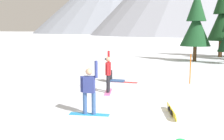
{
  "coord_description": "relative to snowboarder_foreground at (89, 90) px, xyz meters",
  "views": [
    {
      "loc": [
        2.6,
        -8.49,
        3.02
      ],
      "look_at": [
        -2.65,
        4.18,
        1.0
      ],
      "focal_mm": 43.86,
      "sensor_mm": 36.0,
      "label": 1
    }
  ],
  "objects": [
    {
      "name": "loose_snowboard_near_left",
      "position": [
        2.71,
        1.12,
        -0.78
      ],
      "size": [
        0.69,
        1.7,
        0.27
      ],
      "color": "yellow",
      "rests_on": "ground_plane"
    },
    {
      "name": "snowboarder_foreground",
      "position": [
        0.0,
        0.0,
        0.0
      ],
      "size": [
        1.48,
        0.61,
        1.95
      ],
      "color": "#1E8CD8",
      "rests_on": "ground_plane"
    },
    {
      "name": "ground_plane",
      "position": [
        1.78,
        0.05,
        -0.92
      ],
      "size": [
        800.0,
        800.0,
        0.0
      ],
      "primitive_type": "plane",
      "color": "silver"
    },
    {
      "name": "snowboarder_midground",
      "position": [
        -0.79,
        3.54,
        0.03
      ],
      "size": [
        0.74,
        1.52,
        2.01
      ],
      "color": "pink",
      "rests_on": "ground_plane"
    },
    {
      "name": "trail_marker_pole",
      "position": [
        2.63,
        7.29,
        -0.08
      ],
      "size": [
        0.06,
        0.06,
        1.68
      ],
      "primitive_type": "cylinder",
      "color": "orange",
      "rests_on": "ground_plane"
    },
    {
      "name": "pine_tree_twin",
      "position": [
        1.69,
        18.89,
        2.76
      ],
      "size": [
        2.87,
        2.87,
        6.74
      ],
      "color": "#472D19",
      "rests_on": "ground_plane"
    },
    {
      "name": "snowboarder_background",
      "position": [
        -1.65,
        6.15,
        -0.59
      ],
      "size": [
        1.83,
        0.63,
        0.96
      ],
      "color": "#335184",
      "rests_on": "ground_plane"
    },
    {
      "name": "pine_tree_short",
      "position": [
        3.88,
        24.26,
        3.62
      ],
      "size": [
        2.97,
        2.97,
        8.34
      ],
      "color": "#472D19",
      "rests_on": "ground_plane"
    }
  ]
}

